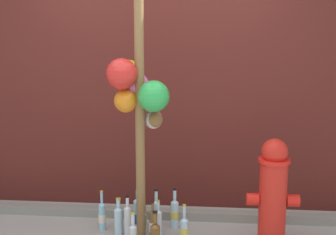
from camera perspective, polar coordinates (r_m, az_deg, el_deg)
building_wall at (r=4.17m, az=-1.55°, el=12.36°), size 10.00×0.20×3.61m
curb_strip at (r=4.06m, az=-2.14°, el=-13.07°), size 8.00×0.12×0.08m
memorial_post at (r=3.33m, az=-4.22°, el=7.15°), size 0.57×0.40×2.79m
fire_hydrant at (r=3.51m, az=14.27°, el=-9.90°), size 0.42×0.25×0.89m
bottle_0 at (r=3.60m, az=-5.57°, el=-14.05°), size 0.06×0.06×0.38m
bottle_1 at (r=3.67m, az=-6.81°, el=-13.86°), size 0.07×0.07×0.34m
bottle_2 at (r=3.53m, az=-2.09°, el=-14.73°), size 0.06×0.06×0.36m
bottle_3 at (r=3.61m, az=-1.35°, el=-14.37°), size 0.06×0.06×0.34m
bottle_4 at (r=3.77m, az=-4.16°, el=-13.10°), size 0.08×0.08×0.39m
bottle_5 at (r=3.87m, az=-3.62°, el=-12.92°), size 0.08×0.08×0.34m
bottle_6 at (r=3.81m, az=0.92°, el=-12.98°), size 0.07×0.07×0.36m
bottle_8 at (r=3.56m, az=2.23°, el=-15.10°), size 0.07×0.07×0.33m
bottle_9 at (r=3.81m, az=-9.07°, el=-13.22°), size 0.06×0.06×0.36m
bottle_10 at (r=3.70m, az=-1.64°, el=-13.29°), size 0.07×0.07×0.40m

